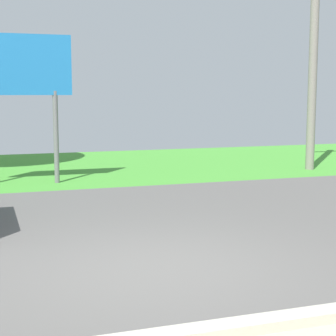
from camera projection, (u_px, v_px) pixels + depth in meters
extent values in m
cube|color=#565451|center=(119.00, 234.00, 8.74)|extent=(40.00, 8.00, 0.10)
cube|color=#449633|center=(54.00, 169.00, 16.26)|extent=(40.00, 8.00, 0.10)
cube|color=#B2AD9E|center=(224.00, 329.00, 4.97)|extent=(40.00, 0.24, 0.10)
cylinder|color=gray|center=(314.00, 40.00, 15.34)|extent=(0.24, 0.24, 7.18)
cylinder|color=slate|center=(56.00, 137.00, 13.31)|extent=(0.12, 0.12, 2.20)
cube|color=#1E72B2|center=(15.00, 64.00, 12.80)|extent=(2.60, 0.10, 1.40)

